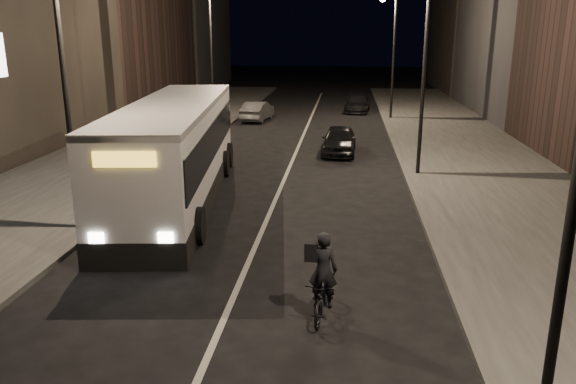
% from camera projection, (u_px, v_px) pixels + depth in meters
% --- Properties ---
extents(ground, '(180.00, 180.00, 0.00)m').
position_uv_depth(ground, '(233.00, 298.00, 13.01)').
color(ground, black).
rests_on(ground, ground).
extents(sidewalk_right, '(7.00, 70.00, 0.16)m').
position_uv_depth(sidewalk_right, '(477.00, 166.00, 25.53)').
color(sidewalk_right, '#343431').
rests_on(sidewalk_right, ground).
extents(sidewalk_left, '(7.00, 70.00, 0.16)m').
position_uv_depth(sidewalk_left, '(117.00, 157.00, 27.21)').
color(sidewalk_left, '#343431').
rests_on(sidewalk_left, ground).
extents(streetlight_right_near, '(1.20, 0.44, 8.12)m').
position_uv_depth(streetlight_right_near, '(570.00, 80.00, 7.18)').
color(streetlight_right_near, black).
rests_on(streetlight_right_near, sidewalk_right).
extents(streetlight_right_mid, '(1.20, 0.44, 8.12)m').
position_uv_depth(streetlight_right_mid, '(419.00, 47.00, 22.48)').
color(streetlight_right_mid, black).
rests_on(streetlight_right_mid, sidewalk_right).
extents(streetlight_right_far, '(1.20, 0.44, 8.12)m').
position_uv_depth(streetlight_right_far, '(390.00, 40.00, 37.77)').
color(streetlight_right_far, black).
rests_on(streetlight_right_far, sidewalk_right).
extents(streetlight_left_near, '(1.20, 0.44, 8.12)m').
position_uv_depth(streetlight_left_near, '(70.00, 53.00, 15.88)').
color(streetlight_left_near, black).
rests_on(streetlight_left_near, sidewalk_left).
extents(streetlight_left_far, '(1.20, 0.44, 8.12)m').
position_uv_depth(streetlight_left_far, '(215.00, 42.00, 33.09)').
color(streetlight_left_far, black).
rests_on(streetlight_left_far, sidewalk_left).
extents(city_bus, '(4.28, 13.41, 3.56)m').
position_uv_depth(city_bus, '(176.00, 147.00, 20.27)').
color(city_bus, silver).
rests_on(city_bus, ground).
extents(cyclist_on_bicycle, '(0.79, 1.80, 2.02)m').
position_uv_depth(cyclist_on_bicycle, '(323.00, 289.00, 11.97)').
color(cyclist_on_bicycle, black).
rests_on(cyclist_on_bicycle, ground).
extents(car_near, '(1.77, 4.12, 1.39)m').
position_uv_depth(car_near, '(339.00, 140.00, 28.20)').
color(car_near, black).
rests_on(car_near, ground).
extents(car_mid, '(1.87, 4.20, 1.34)m').
position_uv_depth(car_mid, '(257.00, 111.00, 38.69)').
color(car_mid, '#38393B').
rests_on(car_mid, ground).
extents(car_far, '(2.19, 4.54, 1.27)m').
position_uv_depth(car_far, '(358.00, 103.00, 42.98)').
color(car_far, black).
rests_on(car_far, ground).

